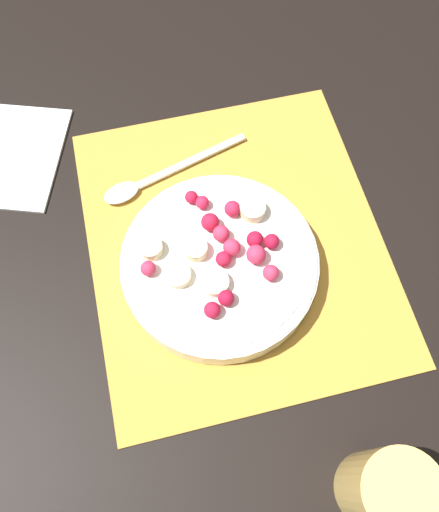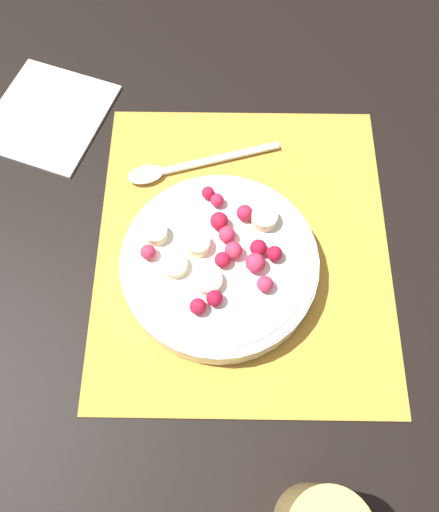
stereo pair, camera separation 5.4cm
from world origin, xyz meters
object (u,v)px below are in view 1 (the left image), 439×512
at_px(drinking_glass, 386,491).
at_px(napkin, 3,154).
at_px(spoon, 147,181).
at_px(fruit_bowl, 219,263).

distance_m(drinking_glass, napkin, 0.58).
bearing_deg(spoon, drinking_glass, 94.84).
relative_size(fruit_bowl, spoon, 1.13).
distance_m(fruit_bowl, napkin, 0.32).
xyz_separation_m(spoon, napkin, (-0.09, -0.17, -0.01)).
bearing_deg(fruit_bowl, spoon, -155.90).
bearing_deg(napkin, spoon, 63.34).
relative_size(drinking_glass, napkin, 0.52).
bearing_deg(napkin, drinking_glass, 33.97).
bearing_deg(spoon, fruit_bowl, 98.03).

